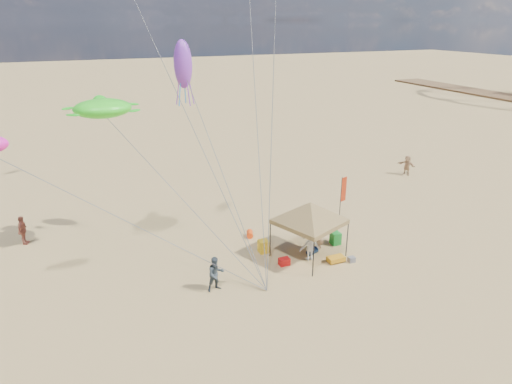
{
  "coord_description": "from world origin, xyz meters",
  "views": [
    {
      "loc": [
        -7.75,
        -15.53,
        11.79
      ],
      "look_at": [
        0.0,
        3.0,
        4.0
      ],
      "focal_mm": 31.13,
      "sensor_mm": 36.0,
      "label": 1
    }
  ],
  "objects_px": {
    "canopy_tent": "(310,205)",
    "person_near_a": "(319,235)",
    "feather_flag": "(343,192)",
    "chair_yellow": "(263,246)",
    "person_near_b": "(216,274)",
    "person_far_c": "(407,165)",
    "cooler_blue": "(327,225)",
    "beach_cart": "(336,259)",
    "chair_green": "(335,238)",
    "cooler_red": "(284,262)",
    "person_near_c": "(310,245)",
    "person_far_a": "(23,230)"
  },
  "relations": [
    {
      "from": "canopy_tent",
      "to": "feather_flag",
      "type": "height_order",
      "value": "canopy_tent"
    },
    {
      "from": "feather_flag",
      "to": "cooler_red",
      "type": "bearing_deg",
      "value": -149.71
    },
    {
      "from": "person_near_b",
      "to": "person_far_c",
      "type": "bearing_deg",
      "value": 19.59
    },
    {
      "from": "feather_flag",
      "to": "person_far_a",
      "type": "height_order",
      "value": "feather_flag"
    },
    {
      "from": "cooler_blue",
      "to": "canopy_tent",
      "type": "bearing_deg",
      "value": -136.69
    },
    {
      "from": "cooler_blue",
      "to": "person_near_c",
      "type": "relative_size",
      "value": 0.32
    },
    {
      "from": "feather_flag",
      "to": "person_near_b",
      "type": "relative_size",
      "value": 1.79
    },
    {
      "from": "canopy_tent",
      "to": "person_near_a",
      "type": "distance_m",
      "value": 2.3
    },
    {
      "from": "beach_cart",
      "to": "cooler_red",
      "type": "bearing_deg",
      "value": 163.01
    },
    {
      "from": "person_near_a",
      "to": "person_far_a",
      "type": "relative_size",
      "value": 1.06
    },
    {
      "from": "cooler_blue",
      "to": "person_near_c",
      "type": "xyz_separation_m",
      "value": [
        -2.92,
        -2.99,
        0.65
      ]
    },
    {
      "from": "cooler_red",
      "to": "feather_flag",
      "type": "bearing_deg",
      "value": 30.29
    },
    {
      "from": "chair_green",
      "to": "person_near_c",
      "type": "height_order",
      "value": "person_near_c"
    },
    {
      "from": "person_near_a",
      "to": "person_near_c",
      "type": "xyz_separation_m",
      "value": [
        -1.01,
        -0.72,
        -0.05
      ]
    },
    {
      "from": "beach_cart",
      "to": "cooler_blue",
      "type": "bearing_deg",
      "value": 64.84
    },
    {
      "from": "cooler_blue",
      "to": "beach_cart",
      "type": "height_order",
      "value": "cooler_blue"
    },
    {
      "from": "chair_green",
      "to": "chair_yellow",
      "type": "bearing_deg",
      "value": 170.41
    },
    {
      "from": "cooler_red",
      "to": "person_near_b",
      "type": "relative_size",
      "value": 0.31
    },
    {
      "from": "chair_yellow",
      "to": "person_near_b",
      "type": "xyz_separation_m",
      "value": [
        -3.48,
        -2.49,
        0.51
      ]
    },
    {
      "from": "person_near_b",
      "to": "person_far_c",
      "type": "distance_m",
      "value": 21.84
    },
    {
      "from": "cooler_blue",
      "to": "chair_yellow",
      "type": "relative_size",
      "value": 0.77
    },
    {
      "from": "cooler_red",
      "to": "person_near_c",
      "type": "relative_size",
      "value": 0.32
    },
    {
      "from": "canopy_tent",
      "to": "person_near_a",
      "type": "xyz_separation_m",
      "value": [
        0.88,
        0.37,
        -2.1
      ]
    },
    {
      "from": "feather_flag",
      "to": "beach_cart",
      "type": "relative_size",
      "value": 3.41
    },
    {
      "from": "chair_green",
      "to": "person_near_c",
      "type": "distance_m",
      "value": 2.47
    },
    {
      "from": "feather_flag",
      "to": "chair_yellow",
      "type": "height_order",
      "value": "feather_flag"
    },
    {
      "from": "chair_yellow",
      "to": "person_far_a",
      "type": "distance_m",
      "value": 13.48
    },
    {
      "from": "cooler_blue",
      "to": "chair_yellow",
      "type": "bearing_deg",
      "value": -164.69
    },
    {
      "from": "person_near_b",
      "to": "feather_flag",
      "type": "bearing_deg",
      "value": 15.74
    },
    {
      "from": "cooler_blue",
      "to": "beach_cart",
      "type": "distance_m",
      "value": 4.18
    },
    {
      "from": "chair_green",
      "to": "person_near_a",
      "type": "distance_m",
      "value": 1.34
    },
    {
      "from": "canopy_tent",
      "to": "chair_green",
      "type": "relative_size",
      "value": 7.69
    },
    {
      "from": "feather_flag",
      "to": "person_far_a",
      "type": "relative_size",
      "value": 1.83
    },
    {
      "from": "canopy_tent",
      "to": "person_near_b",
      "type": "distance_m",
      "value": 6.03
    },
    {
      "from": "person_far_a",
      "to": "person_far_c",
      "type": "relative_size",
      "value": 1.04
    },
    {
      "from": "person_near_a",
      "to": "person_far_a",
      "type": "distance_m",
      "value": 16.51
    },
    {
      "from": "cooler_red",
      "to": "chair_green",
      "type": "height_order",
      "value": "chair_green"
    },
    {
      "from": "canopy_tent",
      "to": "beach_cart",
      "type": "relative_size",
      "value": 5.98
    },
    {
      "from": "feather_flag",
      "to": "person_far_a",
      "type": "bearing_deg",
      "value": 165.81
    },
    {
      "from": "canopy_tent",
      "to": "person_near_b",
      "type": "bearing_deg",
      "value": -167.96
    },
    {
      "from": "chair_yellow",
      "to": "beach_cart",
      "type": "bearing_deg",
      "value": -38.77
    },
    {
      "from": "feather_flag",
      "to": "person_near_c",
      "type": "height_order",
      "value": "feather_flag"
    },
    {
      "from": "cooler_blue",
      "to": "chair_yellow",
      "type": "distance_m",
      "value": 5.01
    },
    {
      "from": "chair_green",
      "to": "feather_flag",
      "type": "bearing_deg",
      "value": 51.16
    },
    {
      "from": "chair_yellow",
      "to": "person_far_a",
      "type": "relative_size",
      "value": 0.42
    },
    {
      "from": "person_near_a",
      "to": "person_near_b",
      "type": "bearing_deg",
      "value": -29.72
    },
    {
      "from": "canopy_tent",
      "to": "person_far_a",
      "type": "height_order",
      "value": "canopy_tent"
    },
    {
      "from": "feather_flag",
      "to": "person_near_c",
      "type": "relative_size",
      "value": 1.82
    },
    {
      "from": "feather_flag",
      "to": "chair_yellow",
      "type": "xyz_separation_m",
      "value": [
        -5.92,
        -1.53,
        -1.7
      ]
    },
    {
      "from": "chair_green",
      "to": "person_far_c",
      "type": "distance_m",
      "value": 14.38
    }
  ]
}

